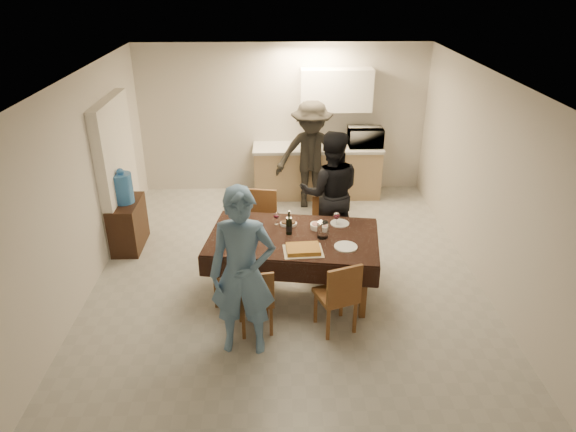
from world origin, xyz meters
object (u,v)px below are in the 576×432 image
water_jug (123,188)px  water_pitcher (323,230)px  person_kitchen (311,155)px  dining_table (293,238)px  person_near (243,273)px  savoury_tart (303,249)px  console (128,224)px  person_far (330,193)px  wine_bottle (289,223)px  microwave (365,137)px

water_jug → water_pitcher: 2.98m
water_jug → person_kitchen: bearing=26.5°
dining_table → person_near: (-0.55, -1.05, 0.18)m
savoury_tart → person_kitchen: (0.28, 2.95, 0.09)m
console → person_kitchen: (2.74, 1.37, 0.55)m
water_jug → person_far: bearing=-3.0°
water_jug → wine_bottle: 2.57m
console → water_jug: size_ratio=1.80×
water_pitcher → person_far: bearing=79.7°
savoury_tart → person_far: 1.50m
console → person_near: bearing=-51.4°
dining_table → person_near: person_near is taller
dining_table → microwave: 3.32m
wine_bottle → person_far: 1.17m
wine_bottle → microwave: bearing=64.8°
console → savoury_tart: (2.45, -1.58, 0.46)m
water_pitcher → microwave: (1.00, 3.07, 0.18)m
microwave → dining_table: bearing=65.9°
console → water_pitcher: size_ratio=3.83×
savoury_tart → console: bearing=147.1°
microwave → person_near: 4.49m
water_pitcher → savoury_tart: water_pitcher is taller
console → person_kitchen: bearing=26.5°
microwave → person_near: person_near is taller
dining_table → microwave: (1.35, 3.02, 0.32)m
dining_table → wine_bottle: 0.20m
water_pitcher → person_kitchen: 2.62m
water_pitcher → wine_bottle: bearing=166.0°
microwave → savoury_tart: bearing=69.8°
savoury_tart → microwave: size_ratio=0.76×
wine_bottle → person_near: bearing=-114.4°
wine_bottle → savoury_tart: wine_bottle is taller
console → person_far: (2.90, -0.15, 0.53)m
console → person_near: 2.94m
person_near → person_kitchen: bearing=78.4°
water_jug → person_near: person_near is taller
console → water_jug: 0.57m
dining_table → microwave: microwave is taller
water_pitcher → person_near: bearing=-132.0°
console → microwave: (3.70, 1.82, 0.72)m
dining_table → person_kitchen: (0.38, 2.57, 0.15)m
wine_bottle → water_pitcher: bearing=-14.0°
person_far → microwave: bearing=-110.0°
water_pitcher → person_far: size_ratio=0.11×
person_kitchen → wine_bottle: bearing=-99.8°
dining_table → person_far: 1.19m
water_jug → person_kitchen: (2.74, 1.37, -0.02)m
water_jug → savoury_tart: bearing=-32.9°
water_pitcher → person_kitchen: (0.03, 2.62, 0.01)m
water_jug → savoury_tart: (2.45, -1.58, -0.11)m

